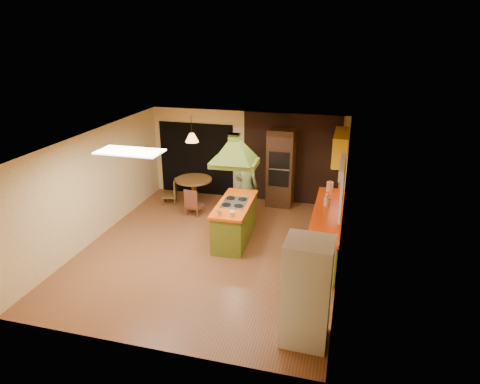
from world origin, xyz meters
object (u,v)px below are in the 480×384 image
(refrigerator, at_px, (307,292))
(canister_large, at_px, (330,187))
(wall_oven, at_px, (281,168))
(dining_table, at_px, (194,186))
(kitchen_island, at_px, (235,221))
(man, at_px, (246,187))

(refrigerator, height_order, canister_large, refrigerator)
(refrigerator, distance_m, wall_oven, 5.53)
(refrigerator, height_order, wall_oven, wall_oven)
(refrigerator, relative_size, dining_table, 1.73)
(kitchen_island, xyz_separation_m, man, (-0.05, 1.26, 0.37))
(dining_table, xyz_separation_m, canister_large, (3.68, -0.49, 0.51))
(refrigerator, bearing_deg, wall_oven, 105.63)
(kitchen_island, xyz_separation_m, canister_large, (2.02, 1.27, 0.57))
(man, bearing_deg, refrigerator, 109.44)
(canister_large, bearing_deg, wall_oven, 141.90)
(dining_table, distance_m, canister_large, 3.74)
(canister_large, bearing_deg, kitchen_island, -147.76)
(kitchen_island, xyz_separation_m, refrigerator, (1.97, -3.01, 0.40))
(wall_oven, bearing_deg, canister_large, -36.40)
(kitchen_island, bearing_deg, dining_table, 131.17)
(kitchen_island, relative_size, wall_oven, 0.87)
(kitchen_island, xyz_separation_m, wall_oven, (0.64, 2.35, 0.60))
(kitchen_island, distance_m, dining_table, 2.42)
(refrigerator, bearing_deg, man, 117.03)
(man, height_order, dining_table, man)
(wall_oven, bearing_deg, refrigerator, -74.42)
(kitchen_island, bearing_deg, refrigerator, -58.79)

